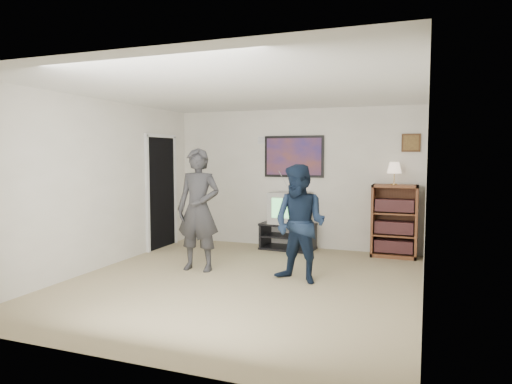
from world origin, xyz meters
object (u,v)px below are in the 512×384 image
Objects in this scene: bookshelf at (394,221)px; person_tall at (198,210)px; crt_television at (290,208)px; person_short at (300,224)px; media_stand at (288,236)px.

person_tall is at bearing -143.91° from bookshelf.
crt_television is at bearing -178.39° from bookshelf.
crt_television is at bearing 62.84° from person_tall.
person_short reaches higher than crt_television.
bookshelf reaches higher than media_stand.
media_stand is at bearing -175.54° from crt_television.
person_tall reaches higher than crt_television.
person_tall reaches higher than person_short.
person_short is at bearing -118.22° from bookshelf.
person_short is at bearing -65.15° from media_stand.
person_tall is (-0.84, -1.86, 0.14)m from crt_television.
person_short reaches higher than media_stand.
person_short is at bearing -65.77° from crt_television.
media_stand is 0.51m from crt_television.
person_tall is (-2.62, -1.91, 0.29)m from bookshelf.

